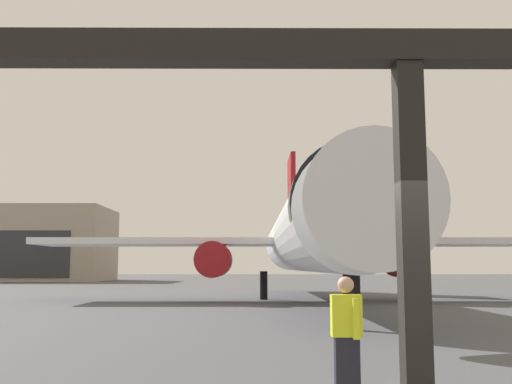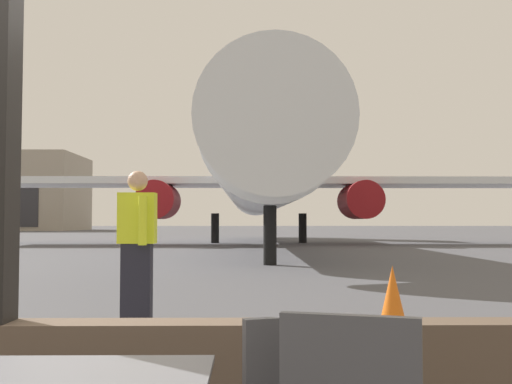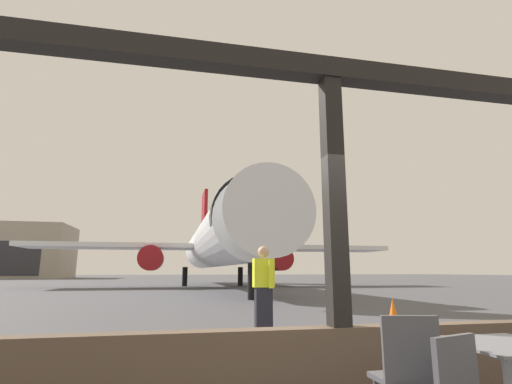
{
  "view_description": "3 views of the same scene",
  "coord_description": "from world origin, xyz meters",
  "px_view_note": "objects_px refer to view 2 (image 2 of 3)",
  "views": [
    {
      "loc": [
        -1.19,
        -4.45,
        1.87
      ],
      "look_at": [
        -1.12,
        8.16,
        3.45
      ],
      "focal_mm": 41.92,
      "sensor_mm": 36.0,
      "label": 1
    },
    {
      "loc": [
        1.26,
        -3.02,
        1.19
      ],
      "look_at": [
        1.49,
        14.14,
        2.01
      ],
      "focal_mm": 42.8,
      "sensor_mm": 36.0,
      "label": 2
    },
    {
      "loc": [
        -1.71,
        -3.87,
        1.25
      ],
      "look_at": [
        1.03,
        8.85,
        3.92
      ],
      "focal_mm": 27.2,
      "sensor_mm": 36.0,
      "label": 3
    }
  ],
  "objects_px": {
    "ground_crew_worker": "(137,248)",
    "airplane": "(260,174)",
    "distant_hangar": "(3,193)",
    "traffic_cone": "(393,299)"
  },
  "relations": [
    {
      "from": "airplane",
      "to": "traffic_cone",
      "type": "height_order",
      "value": "airplane"
    },
    {
      "from": "airplane",
      "to": "distant_hangar",
      "type": "xyz_separation_m",
      "value": [
        -32.94,
        50.79,
        1.41
      ]
    },
    {
      "from": "ground_crew_worker",
      "to": "traffic_cone",
      "type": "distance_m",
      "value": 2.86
    },
    {
      "from": "ground_crew_worker",
      "to": "distant_hangar",
      "type": "distance_m",
      "value": 80.48
    },
    {
      "from": "airplane",
      "to": "traffic_cone",
      "type": "relative_size",
      "value": 48.28
    },
    {
      "from": "ground_crew_worker",
      "to": "distant_hangar",
      "type": "relative_size",
      "value": 0.09
    },
    {
      "from": "traffic_cone",
      "to": "distant_hangar",
      "type": "xyz_separation_m",
      "value": [
        -33.94,
        73.99,
        4.61
      ]
    },
    {
      "from": "airplane",
      "to": "distant_hangar",
      "type": "bearing_deg",
      "value": 122.97
    },
    {
      "from": "airplane",
      "to": "traffic_cone",
      "type": "xyz_separation_m",
      "value": [
        1.0,
        -23.2,
        -3.21
      ]
    },
    {
      "from": "ground_crew_worker",
      "to": "airplane",
      "type": "bearing_deg",
      "value": 85.57
    }
  ]
}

